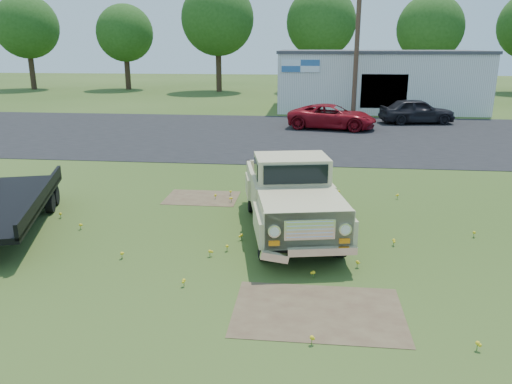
# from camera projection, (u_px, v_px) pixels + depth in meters

# --- Properties ---
(ground) EXTENTS (140.00, 140.00, 0.00)m
(ground) POSITION_uv_depth(u_px,v_px,m) (253.00, 244.00, 11.85)
(ground) COLOR #2E4516
(ground) RESTS_ON ground
(asphalt_lot) EXTENTS (90.00, 14.00, 0.02)m
(asphalt_lot) POSITION_uv_depth(u_px,v_px,m) (286.00, 135.00, 26.14)
(asphalt_lot) COLOR black
(asphalt_lot) RESTS_ON ground
(dirt_patch_a) EXTENTS (3.00, 2.00, 0.01)m
(dirt_patch_a) POSITION_uv_depth(u_px,v_px,m) (318.00, 312.00, 8.83)
(dirt_patch_a) COLOR brown
(dirt_patch_a) RESTS_ON ground
(dirt_patch_b) EXTENTS (2.20, 1.60, 0.01)m
(dirt_patch_b) POSITION_uv_depth(u_px,v_px,m) (202.00, 198.00, 15.39)
(dirt_patch_b) COLOR brown
(dirt_patch_b) RESTS_ON ground
(commercial_building) EXTENTS (14.20, 8.20, 4.15)m
(commercial_building) POSITION_uv_depth(u_px,v_px,m) (377.00, 79.00, 36.35)
(commercial_building) COLOR beige
(commercial_building) RESTS_ON ground
(utility_pole_mid) EXTENTS (1.60, 0.30, 9.00)m
(utility_pole_mid) POSITION_uv_depth(u_px,v_px,m) (357.00, 44.00, 31.09)
(utility_pole_mid) COLOR #493022
(utility_pole_mid) RESTS_ON ground
(treeline_a) EXTENTS (6.40, 6.40, 9.52)m
(treeline_a) POSITION_uv_depth(u_px,v_px,m) (27.00, 27.00, 51.10)
(treeline_a) COLOR #3B281A
(treeline_a) RESTS_ON ground
(treeline_b) EXTENTS (5.76, 5.76, 8.57)m
(treeline_b) POSITION_uv_depth(u_px,v_px,m) (125.00, 33.00, 51.19)
(treeline_b) COLOR #3B281A
(treeline_b) RESTS_ON ground
(treeline_c) EXTENTS (7.04, 7.04, 10.47)m
(treeline_c) POSITION_uv_depth(u_px,v_px,m) (218.00, 19.00, 48.36)
(treeline_c) COLOR #3B281A
(treeline_c) RESTS_ON ground
(treeline_d) EXTENTS (6.72, 6.72, 10.00)m
(treeline_d) POSITION_uv_depth(u_px,v_px,m) (321.00, 22.00, 48.36)
(treeline_d) COLOR #3B281A
(treeline_d) RESTS_ON ground
(treeline_e) EXTENTS (6.08, 6.08, 9.04)m
(treeline_e) POSITION_uv_depth(u_px,v_px,m) (430.00, 28.00, 46.07)
(treeline_e) COLOR #3B281A
(treeline_e) RESTS_ON ground
(vintage_pickup_truck) EXTENTS (3.08, 5.68, 1.95)m
(vintage_pickup_truck) POSITION_uv_depth(u_px,v_px,m) (291.00, 194.00, 12.40)
(vintage_pickup_truck) COLOR tan
(vintage_pickup_truck) RESTS_ON ground
(flatbed_trailer) EXTENTS (3.66, 6.17, 1.60)m
(flatbed_trailer) POSITION_uv_depth(u_px,v_px,m) (3.00, 200.00, 12.51)
(flatbed_trailer) COLOR black
(flatbed_trailer) RESTS_ON ground
(red_pickup) EXTENTS (5.17, 3.10, 1.35)m
(red_pickup) POSITION_uv_depth(u_px,v_px,m) (332.00, 117.00, 27.81)
(red_pickup) COLOR maroon
(red_pickup) RESTS_ON ground
(dark_sedan) EXTENTS (4.53, 2.36, 1.47)m
(dark_sedan) POSITION_uv_depth(u_px,v_px,m) (417.00, 111.00, 29.69)
(dark_sedan) COLOR black
(dark_sedan) RESTS_ON ground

